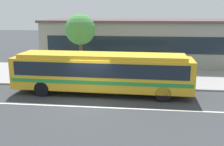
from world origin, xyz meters
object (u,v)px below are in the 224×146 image
(pedestrian_walking_along_curb, at_px, (51,69))
(pedestrian_standing_by_tree, at_px, (81,70))
(street_tree_near_stop, at_px, (80,30))
(bus_stop_sign, at_px, (165,66))
(transit_bus, at_px, (102,71))
(pedestrian_waiting_near_sign, at_px, (80,67))

(pedestrian_walking_along_curb, distance_m, pedestrian_standing_by_tree, 2.42)
(street_tree_near_stop, bearing_deg, pedestrian_standing_by_tree, -77.12)
(pedestrian_walking_along_curb, height_order, bus_stop_sign, bus_stop_sign)
(pedestrian_standing_by_tree, xyz_separation_m, street_tree_near_stop, (-0.47, 2.06, 2.89))
(transit_bus, relative_size, bus_stop_sign, 4.89)
(bus_stop_sign, distance_m, street_tree_near_stop, 7.60)
(bus_stop_sign, bearing_deg, transit_bus, -158.32)
(bus_stop_sign, relative_size, street_tree_near_stop, 0.47)
(pedestrian_waiting_near_sign, height_order, street_tree_near_stop, street_tree_near_stop)
(transit_bus, relative_size, pedestrian_standing_by_tree, 7.18)
(pedestrian_waiting_near_sign, bearing_deg, bus_stop_sign, -10.64)
(bus_stop_sign, height_order, street_tree_near_stop, street_tree_near_stop)
(pedestrian_walking_along_curb, relative_size, bus_stop_sign, 0.69)
(transit_bus, relative_size, street_tree_near_stop, 2.32)
(transit_bus, bearing_deg, street_tree_near_stop, 119.03)
(transit_bus, distance_m, pedestrian_standing_by_tree, 3.12)
(pedestrian_standing_by_tree, bearing_deg, pedestrian_walking_along_curb, 179.63)
(pedestrian_waiting_near_sign, bearing_deg, transit_bus, -53.24)
(bus_stop_sign, bearing_deg, pedestrian_standing_by_tree, 173.96)
(pedestrian_walking_along_curb, xyz_separation_m, bus_stop_sign, (8.67, -0.68, 0.58))
(pedestrian_waiting_near_sign, distance_m, street_tree_near_stop, 3.20)
(pedestrian_standing_by_tree, bearing_deg, street_tree_near_stop, 102.88)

